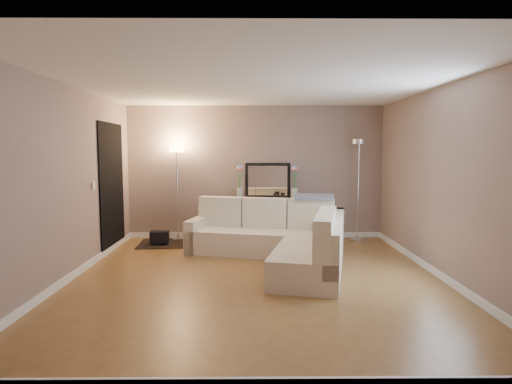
{
  "coord_description": "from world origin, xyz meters",
  "views": [
    {
      "loc": [
        -0.05,
        -5.67,
        1.73
      ],
      "look_at": [
        0.0,
        0.8,
        1.1
      ],
      "focal_mm": 30.0,
      "sensor_mm": 36.0,
      "label": 1
    }
  ],
  "objects_px": {
    "console_table": "(263,217)",
    "floor_lamp_lit": "(177,175)",
    "sectional_sofa": "(281,239)",
    "floor_lamp_unlit": "(359,170)"
  },
  "relations": [
    {
      "from": "console_table",
      "to": "floor_lamp_lit",
      "type": "bearing_deg",
      "value": -179.04
    },
    {
      "from": "sectional_sofa",
      "to": "floor_lamp_unlit",
      "type": "bearing_deg",
      "value": 41.92
    },
    {
      "from": "sectional_sofa",
      "to": "floor_lamp_lit",
      "type": "distance_m",
      "value": 2.6
    },
    {
      "from": "floor_lamp_lit",
      "to": "floor_lamp_unlit",
      "type": "xyz_separation_m",
      "value": [
        3.45,
        -0.13,
        0.11
      ]
    },
    {
      "from": "sectional_sofa",
      "to": "console_table",
      "type": "distance_m",
      "value": 1.58
    },
    {
      "from": "console_table",
      "to": "floor_lamp_unlit",
      "type": "xyz_separation_m",
      "value": [
        1.8,
        -0.16,
        0.93
      ]
    },
    {
      "from": "console_table",
      "to": "floor_lamp_lit",
      "type": "relative_size",
      "value": 0.72
    },
    {
      "from": "sectional_sofa",
      "to": "floor_lamp_lit",
      "type": "bearing_deg",
      "value": 141.25
    },
    {
      "from": "sectional_sofa",
      "to": "console_table",
      "type": "height_order",
      "value": "sectional_sofa"
    },
    {
      "from": "sectional_sofa",
      "to": "floor_lamp_lit",
      "type": "xyz_separation_m",
      "value": [
        -1.9,
        1.53,
        0.92
      ]
    }
  ]
}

